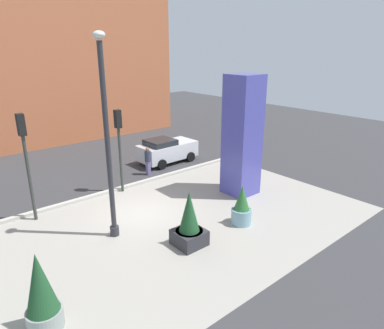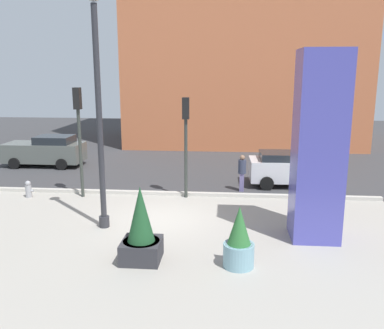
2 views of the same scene
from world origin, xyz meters
The scene contains 12 objects.
ground_plane centered at (0.00, 4.00, 0.00)m, with size 60.00×60.00×0.00m, color #38383A.
plaza_pavement centered at (0.00, -2.00, 0.00)m, with size 18.00×10.00×0.02m, color #9E998E.
curb_strip centered at (0.00, 3.12, 0.08)m, with size 18.00×0.24×0.16m, color #B7B2A8.
lamp_post centered at (-1.90, -0.93, 3.81)m, with size 0.44×0.44×7.80m.
art_pillar_blue centered at (5.25, -1.23, 3.03)m, with size 1.49×1.49×6.06m, color #4C4CAD.
potted_plant_curbside centered at (-5.72, -4.11, 1.10)m, with size 0.97×0.97×2.33m.
potted_plant_by_pillar centered at (2.75, -3.58, 0.76)m, with size 0.87×0.87×1.78m.
potted_plant_mid_plaza centered at (-0.04, -3.43, 0.93)m, with size 1.12×1.12×2.23m.
traffic_light_corner centered at (-3.91, 2.56, 3.18)m, with size 0.28×0.42×4.74m.
traffic_light_far_side centered at (0.61, 2.86, 2.94)m, with size 0.28×0.42×4.33m.
car_far_lane centered at (5.32, 5.28, 0.83)m, with size 3.87×2.12×1.62m.
pedestrian_on_sidewalk centered at (3.07, 4.10, 0.94)m, with size 0.38×0.38×1.68m.
Camera 1 is at (-7.60, -12.50, 7.33)m, focal length 32.65 mm.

